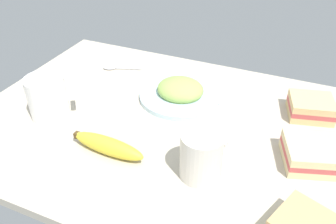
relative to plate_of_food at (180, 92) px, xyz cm
name	(u,v)px	position (x,y,z in cm)	size (l,w,h in cm)	color
tabletop	(168,126)	(1.40, -10.99, -2.62)	(90.00, 64.00, 2.00)	#BCB29E
plate_of_food	(180,92)	(0.00, 0.00, 0.00)	(20.47, 20.47, 5.02)	silver
coffee_mug_black	(201,155)	(13.35, -23.47, 3.20)	(7.74, 9.97, 9.38)	silver
coffee_mug_milky	(47,97)	(-24.83, -19.07, 3.48)	(10.69, 10.00, 9.93)	white
sandwich_main	(311,107)	(30.52, 4.85, 0.58)	(11.38, 10.69, 4.40)	#DBB77A
sandwich_side	(314,154)	(32.39, -11.77, 0.58)	(13.43, 12.73, 4.40)	beige
banana	(108,146)	(-5.69, -25.05, 0.18)	(16.48, 4.45, 3.61)	yellow
spoon	(116,68)	(-22.67, 6.95, -1.24)	(10.91, 5.15, 0.80)	silver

